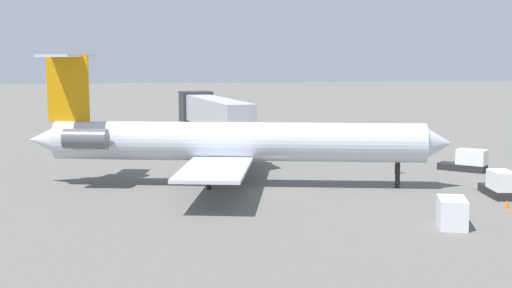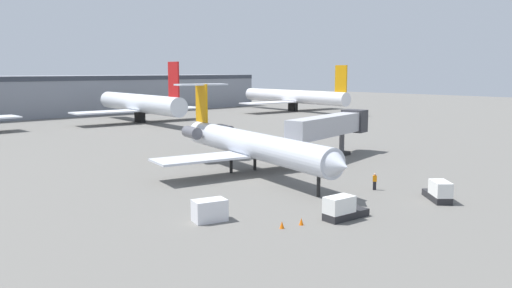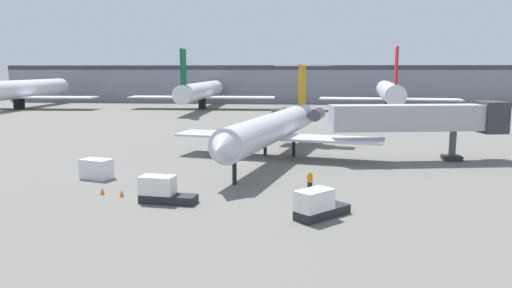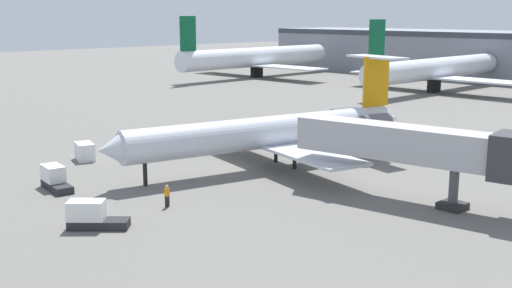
% 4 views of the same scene
% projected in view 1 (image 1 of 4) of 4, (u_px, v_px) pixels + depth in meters
% --- Properties ---
extents(ground_plane, '(400.00, 400.00, 0.10)m').
position_uv_depth(ground_plane, '(272.00, 190.00, 52.66)').
color(ground_plane, '#66635E').
extents(regional_jet, '(22.49, 31.87, 9.94)m').
position_uv_depth(regional_jet, '(227.00, 141.00, 53.57)').
color(regional_jet, silver).
rests_on(regional_jet, ground_plane).
extents(jet_bridge, '(18.11, 6.00, 6.07)m').
position_uv_depth(jet_bridge, '(212.00, 112.00, 68.63)').
color(jet_bridge, '#ADADB2').
rests_on(jet_bridge, ground_plane).
extents(ground_crew_marshaller, '(0.43, 0.48, 1.69)m').
position_uv_depth(ground_crew_marshaller, '(397.00, 164.00, 59.29)').
color(ground_crew_marshaller, black).
rests_on(ground_crew_marshaller, ground_plane).
extents(baggage_tug_lead, '(3.76, 3.88, 1.90)m').
position_uv_depth(baggage_tug_lead, '(468.00, 162.00, 60.63)').
color(baggage_tug_lead, '#262628').
rests_on(baggage_tug_lead, ground_plane).
extents(baggage_tug_trailing, '(4.14, 1.85, 1.90)m').
position_uv_depth(baggage_tug_trailing, '(500.00, 185.00, 49.60)').
color(baggage_tug_trailing, '#262628').
rests_on(baggage_tug_trailing, ground_plane).
extents(cargo_container_uld, '(2.90, 2.20, 1.70)m').
position_uv_depth(cargo_container_uld, '(452.00, 213.00, 40.93)').
color(cargo_container_uld, silver).
rests_on(cargo_container_uld, ground_plane).
extents(traffic_cone_mid, '(0.36, 0.36, 0.55)m').
position_uv_depth(traffic_cone_mid, '(507.00, 204.00, 46.09)').
color(traffic_cone_mid, orange).
rests_on(traffic_cone_mid, ground_plane).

